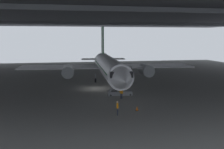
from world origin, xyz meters
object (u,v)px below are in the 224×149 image
boarding_stairs (120,91)px  crew_worker_near_nose (117,107)px  crew_worker_by_stairs (121,93)px  traffic_cone_orange (137,108)px  airplane_main (109,67)px

boarding_stairs → crew_worker_near_nose: 11.63m
crew_worker_near_nose → crew_worker_by_stairs: size_ratio=1.09×
crew_worker_near_nose → crew_worker_by_stairs: crew_worker_near_nose is taller
traffic_cone_orange → airplane_main: bearing=89.5°
airplane_main → traffic_cone_orange: (-0.17, -20.22, -3.23)m
boarding_stairs → crew_worker_by_stairs: boarding_stairs is taller
boarding_stairs → crew_worker_by_stairs: 2.70m
crew_worker_near_nose → traffic_cone_orange: 3.40m
crew_worker_near_nose → traffic_cone_orange: (2.92, 1.59, -0.72)m
airplane_main → crew_worker_near_nose: airplane_main is taller
crew_worker_near_nose → traffic_cone_orange: size_ratio=2.94×
boarding_stairs → crew_worker_near_nose: size_ratio=2.69×
crew_worker_near_nose → crew_worker_by_stairs: bearing=73.6°
airplane_main → crew_worker_near_nose: bearing=-98.1°
airplane_main → boarding_stairs: 10.93m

